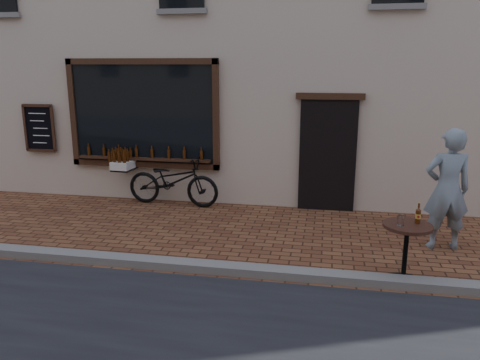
# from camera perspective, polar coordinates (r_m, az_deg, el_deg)

# --- Properties ---
(ground) EXTENTS (90.00, 90.00, 0.00)m
(ground) POSITION_cam_1_polar(r_m,az_deg,el_deg) (6.68, -6.89, -11.45)
(ground) COLOR #572E1C
(ground) RESTS_ON ground
(kerb) EXTENTS (90.00, 0.25, 0.12)m
(kerb) POSITION_cam_1_polar(r_m,az_deg,el_deg) (6.83, -6.40, -10.30)
(kerb) COLOR slate
(kerb) RESTS_ON ground
(cargo_bicycle) EXTENTS (2.36, 0.82, 1.10)m
(cargo_bicycle) POSITION_cam_1_polar(r_m,az_deg,el_deg) (9.76, -8.40, -0.01)
(cargo_bicycle) COLOR black
(cargo_bicycle) RESTS_ON ground
(bistro_table) EXTENTS (0.64, 0.64, 1.10)m
(bistro_table) POSITION_cam_1_polar(r_m,az_deg,el_deg) (6.59, 19.64, -7.04)
(bistro_table) COLOR black
(bistro_table) RESTS_ON ground
(pedestrian) EXTENTS (0.75, 0.54, 1.92)m
(pedestrian) POSITION_cam_1_polar(r_m,az_deg,el_deg) (7.93, 23.93, -1.08)
(pedestrian) COLOR gray
(pedestrian) RESTS_ON ground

